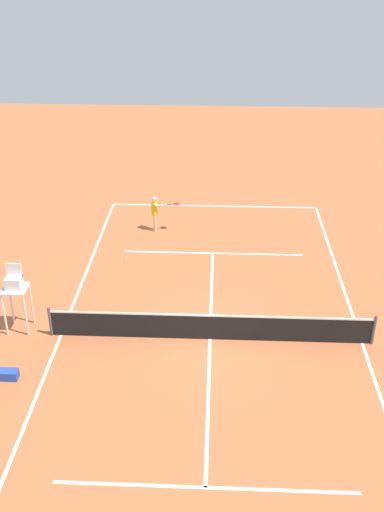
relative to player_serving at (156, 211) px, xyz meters
name	(u,v)px	position (x,y,z in m)	size (l,w,h in m)	color
ground_plane	(210,339)	(-2.56, 8.05, -0.96)	(60.00, 60.00, 0.00)	#B76038
court_lines	(210,339)	(-2.56, 8.05, -0.96)	(10.03, 21.78, 0.01)	white
tennis_net	(210,327)	(-2.56, 8.05, -0.47)	(10.63, 0.10, 1.07)	#4C4C51
player_serving	(156,211)	(0.00, 0.00, 0.00)	(1.29, 0.45, 1.63)	beige
tennis_ball	(126,259)	(0.99, 2.83, -0.93)	(0.07, 0.07, 0.07)	#CCE033
umpire_chair	(15,288)	(3.83, 7.72, 0.64)	(0.80, 0.80, 2.41)	silver
equipment_bag	(5,374)	(3.53, 10.29, -0.81)	(0.76, 0.32, 0.30)	#2647B7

